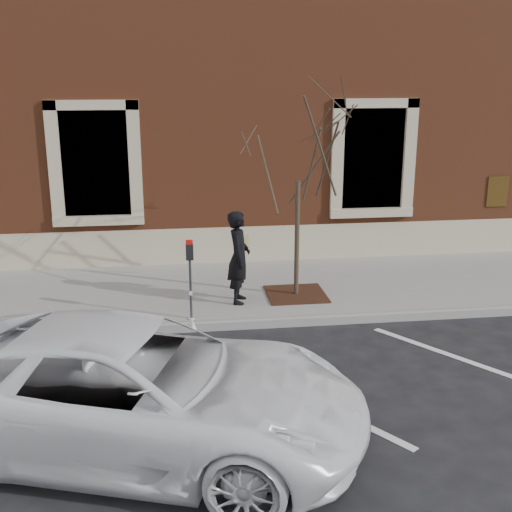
{
  "coord_description": "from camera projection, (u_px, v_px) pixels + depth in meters",
  "views": [
    {
      "loc": [
        -1.45,
        -10.23,
        4.22
      ],
      "look_at": [
        0.0,
        0.6,
        1.1
      ],
      "focal_mm": 45.0,
      "sensor_mm": 36.0,
      "label": 1
    }
  ],
  "objects": [
    {
      "name": "ground",
      "position": [
        261.0,
        326.0,
        11.1
      ],
      "size": [
        120.0,
        120.0,
        0.0
      ],
      "primitive_type": "plane",
      "color": "#28282B",
      "rests_on": "ground"
    },
    {
      "name": "sidewalk_near",
      "position": [
        248.0,
        290.0,
        12.74
      ],
      "size": [
        40.0,
        3.5,
        0.15
      ],
      "primitive_type": "cube",
      "color": "#9A9790",
      "rests_on": "ground"
    },
    {
      "name": "curb_near",
      "position": [
        261.0,
        323.0,
        11.03
      ],
      "size": [
        40.0,
        0.12,
        0.15
      ],
      "primitive_type": "cube",
      "color": "#9E9E99",
      "rests_on": "ground"
    },
    {
      "name": "parking_stripes",
      "position": [
        282.0,
        385.0,
        9.0
      ],
      "size": [
        28.0,
        4.4,
        0.01
      ],
      "primitive_type": null,
      "color": "silver",
      "rests_on": "ground"
    },
    {
      "name": "building_civic",
      "position": [
        221.0,
        82.0,
        17.37
      ],
      "size": [
        40.0,
        8.62,
        8.0
      ],
      "color": "brown",
      "rests_on": "ground"
    },
    {
      "name": "man",
      "position": [
        239.0,
        257.0,
        11.64
      ],
      "size": [
        0.51,
        0.69,
        1.71
      ],
      "primitive_type": "imported",
      "rotation": [
        0.0,
        0.0,
        1.39
      ],
      "color": "black",
      "rests_on": "sidewalk_near"
    },
    {
      "name": "parking_meter",
      "position": [
        190.0,
        265.0,
        10.79
      ],
      "size": [
        0.13,
        0.1,
        1.39
      ],
      "rotation": [
        0.0,
        0.0,
        0.35
      ],
      "color": "#595B60",
      "rests_on": "sidewalk_near"
    },
    {
      "name": "tree_grate",
      "position": [
        296.0,
        294.0,
        12.23
      ],
      "size": [
        1.11,
        1.11,
        0.03
      ],
      "primitive_type": "cube",
      "color": "#421F15",
      "rests_on": "sidewalk_near"
    },
    {
      "name": "sapling",
      "position": [
        299.0,
        147.0,
        11.47
      ],
      "size": [
        2.39,
        2.39,
        3.99
      ],
      "color": "#433229",
      "rests_on": "sidewalk_near"
    },
    {
      "name": "white_truck",
      "position": [
        134.0,
        389.0,
        7.32
      ],
      "size": [
        5.88,
        4.04,
        1.49
      ],
      "primitive_type": "imported",
      "rotation": [
        0.0,
        0.0,
        1.25
      ],
      "color": "white",
      "rests_on": "ground"
    }
  ]
}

